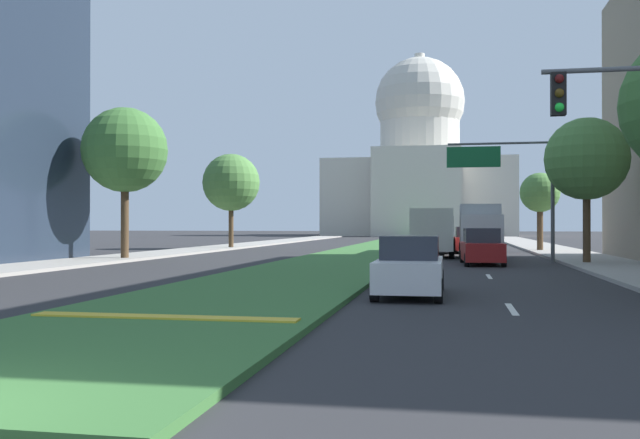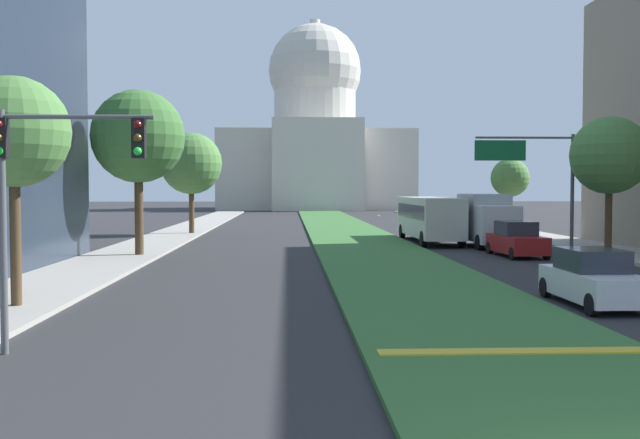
{
  "view_description": "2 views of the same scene",
  "coord_description": "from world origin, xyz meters",
  "px_view_note": "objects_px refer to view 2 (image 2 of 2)",
  "views": [
    {
      "loc": [
        5.76,
        -5.81,
        2.05
      ],
      "look_at": [
        -0.99,
        29.67,
        2.27
      ],
      "focal_mm": 39.16,
      "sensor_mm": 36.0,
      "label": 1
    },
    {
      "loc": [
        -4.64,
        -7.4,
        3.54
      ],
      "look_at": [
        -2.58,
        40.04,
        1.52
      ],
      "focal_mm": 41.18,
      "sensor_mm": 36.0,
      "label": 2
    }
  ],
  "objects_px": {
    "street_tree_right_mid": "(609,156)",
    "street_tree_left_far": "(191,164)",
    "overhead_guide_sign": "(536,168)",
    "street_tree_right_far": "(510,179)",
    "street_tree_left_near": "(14,133)",
    "sedan_midblock": "(517,240)",
    "sedan_distant": "(448,226)",
    "city_bus": "(429,215)",
    "street_tree_left_mid": "(138,137)",
    "sedan_lead_stopped": "(593,279)",
    "box_truck_delivery": "(487,219)",
    "capitol_building": "(315,138)",
    "traffic_light_near_left": "(42,176)"
  },
  "relations": [
    {
      "from": "city_bus",
      "to": "street_tree_left_near",
      "type": "bearing_deg",
      "value": -123.22
    },
    {
      "from": "street_tree_left_near",
      "to": "street_tree_left_far",
      "type": "height_order",
      "value": "street_tree_left_far"
    },
    {
      "from": "street_tree_left_near",
      "to": "sedan_midblock",
      "type": "relative_size",
      "value": 1.48
    },
    {
      "from": "street_tree_right_far",
      "to": "street_tree_left_mid",
      "type": "bearing_deg",
      "value": -145.69
    },
    {
      "from": "overhead_guide_sign",
      "to": "street_tree_right_far",
      "type": "height_order",
      "value": "overhead_guide_sign"
    },
    {
      "from": "street_tree_right_far",
      "to": "sedan_lead_stopped",
      "type": "distance_m",
      "value": 33.88
    },
    {
      "from": "traffic_light_near_left",
      "to": "street_tree_right_far",
      "type": "distance_m",
      "value": 44.5
    },
    {
      "from": "overhead_guide_sign",
      "to": "street_tree_right_far",
      "type": "relative_size",
      "value": 1.12
    },
    {
      "from": "street_tree_right_mid",
      "to": "sedan_midblock",
      "type": "bearing_deg",
      "value": -172.82
    },
    {
      "from": "city_bus",
      "to": "overhead_guide_sign",
      "type": "bearing_deg",
      "value": -62.32
    },
    {
      "from": "overhead_guide_sign",
      "to": "street_tree_left_near",
      "type": "xyz_separation_m",
      "value": [
        -21.36,
        -17.96,
        0.48
      ]
    },
    {
      "from": "sedan_midblock",
      "to": "city_bus",
      "type": "height_order",
      "value": "city_bus"
    },
    {
      "from": "street_tree_right_mid",
      "to": "sedan_distant",
      "type": "relative_size",
      "value": 1.61
    },
    {
      "from": "sedan_distant",
      "to": "city_bus",
      "type": "bearing_deg",
      "value": -117.32
    },
    {
      "from": "sedan_lead_stopped",
      "to": "sedan_midblock",
      "type": "height_order",
      "value": "sedan_midblock"
    },
    {
      "from": "street_tree_right_mid",
      "to": "overhead_guide_sign",
      "type": "bearing_deg",
      "value": 158.66
    },
    {
      "from": "traffic_light_near_left",
      "to": "box_truck_delivery",
      "type": "bearing_deg",
      "value": 58.44
    },
    {
      "from": "street_tree_right_mid",
      "to": "sedan_lead_stopped",
      "type": "xyz_separation_m",
      "value": [
        -7.75,
        -16.44,
        -4.46
      ]
    },
    {
      "from": "street_tree_left_near",
      "to": "street_tree_right_mid",
      "type": "xyz_separation_m",
      "value": [
        24.84,
        16.6,
        0.13
      ]
    },
    {
      "from": "traffic_light_near_left",
      "to": "capitol_building",
      "type": "bearing_deg",
      "value": 84.94
    },
    {
      "from": "street_tree_left_mid",
      "to": "street_tree_left_far",
      "type": "height_order",
      "value": "street_tree_left_mid"
    },
    {
      "from": "overhead_guide_sign",
      "to": "capitol_building",
      "type": "bearing_deg",
      "value": 95.77
    },
    {
      "from": "traffic_light_near_left",
      "to": "sedan_distant",
      "type": "xyz_separation_m",
      "value": [
        16.63,
        36.1,
        -2.94
      ]
    },
    {
      "from": "sedan_midblock",
      "to": "sedan_lead_stopped",
      "type": "bearing_deg",
      "value": -99.47
    },
    {
      "from": "street_tree_left_near",
      "to": "street_tree_left_far",
      "type": "distance_m",
      "value": 34.6
    },
    {
      "from": "sedan_lead_stopped",
      "to": "street_tree_left_near",
      "type": "bearing_deg",
      "value": -179.47
    },
    {
      "from": "overhead_guide_sign",
      "to": "city_bus",
      "type": "relative_size",
      "value": 0.59
    },
    {
      "from": "overhead_guide_sign",
      "to": "sedan_midblock",
      "type": "relative_size",
      "value": 1.42
    },
    {
      "from": "sedan_midblock",
      "to": "street_tree_right_far",
      "type": "bearing_deg",
      "value": 74.17
    },
    {
      "from": "sedan_midblock",
      "to": "traffic_light_near_left",
      "type": "bearing_deg",
      "value": -128.2
    },
    {
      "from": "street_tree_left_far",
      "to": "sedan_midblock",
      "type": "height_order",
      "value": "street_tree_left_far"
    },
    {
      "from": "capitol_building",
      "to": "street_tree_left_mid",
      "type": "distance_m",
      "value": 90.09
    },
    {
      "from": "sedan_midblock",
      "to": "sedan_distant",
      "type": "relative_size",
      "value": 1.0
    },
    {
      "from": "overhead_guide_sign",
      "to": "traffic_light_near_left",
      "type": "bearing_deg",
      "value": -128.28
    },
    {
      "from": "street_tree_right_mid",
      "to": "box_truck_delivery",
      "type": "bearing_deg",
      "value": 130.98
    },
    {
      "from": "street_tree_right_mid",
      "to": "street_tree_left_far",
      "type": "xyz_separation_m",
      "value": [
        -24.32,
        18.0,
        0.15
      ]
    },
    {
      "from": "street_tree_right_far",
      "to": "capitol_building",
      "type": "bearing_deg",
      "value": 99.44
    },
    {
      "from": "sedan_distant",
      "to": "street_tree_right_far",
      "type": "bearing_deg",
      "value": 26.64
    },
    {
      "from": "capitol_building",
      "to": "street_tree_left_far",
      "type": "relative_size",
      "value": 4.2
    },
    {
      "from": "overhead_guide_sign",
      "to": "street_tree_left_near",
      "type": "relative_size",
      "value": 0.96
    },
    {
      "from": "street_tree_right_far",
      "to": "sedan_distant",
      "type": "bearing_deg",
      "value": -153.36
    },
    {
      "from": "street_tree_left_mid",
      "to": "street_tree_left_far",
      "type": "relative_size",
      "value": 1.1
    },
    {
      "from": "city_bus",
      "to": "sedan_midblock",
      "type": "bearing_deg",
      "value": -75.44
    },
    {
      "from": "street_tree_right_mid",
      "to": "box_truck_delivery",
      "type": "distance_m",
      "value": 8.37
    },
    {
      "from": "sedan_lead_stopped",
      "to": "sedan_midblock",
      "type": "xyz_separation_m",
      "value": [
        2.64,
        15.79,
        0.05
      ]
    },
    {
      "from": "street_tree_left_mid",
      "to": "sedan_midblock",
      "type": "height_order",
      "value": "street_tree_left_mid"
    },
    {
      "from": "capitol_building",
      "to": "street_tree_left_mid",
      "type": "xyz_separation_m",
      "value": [
        -12.29,
        -89.03,
        -6.1
      ]
    },
    {
      "from": "street_tree_left_far",
      "to": "street_tree_right_far",
      "type": "distance_m",
      "value": 24.12
    },
    {
      "from": "street_tree_left_near",
      "to": "street_tree_right_mid",
      "type": "relative_size",
      "value": 0.92
    },
    {
      "from": "capitol_building",
      "to": "street_tree_left_near",
      "type": "bearing_deg",
      "value": -96.77
    }
  ]
}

